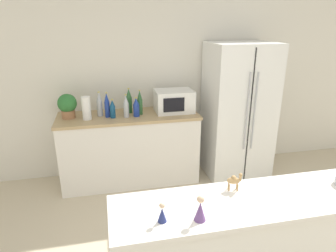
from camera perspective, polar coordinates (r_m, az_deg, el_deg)
wall_back at (r=4.09m, az=-1.00°, el=8.83°), size 8.00×0.06×2.55m
back_counter at (r=3.95m, az=-7.26°, el=-4.17°), size 1.76×0.63×0.91m
refrigerator at (r=4.12m, az=13.15°, el=2.84°), size 0.83×0.70×1.78m
bar_counter at (r=2.43m, az=16.72°, el=-22.04°), size 2.06×0.50×0.92m
potted_plant at (r=3.79m, az=-18.62°, el=3.78°), size 0.23×0.23×0.30m
paper_towel_roll at (r=3.67m, az=-15.28°, el=3.30°), size 0.10×0.10×0.28m
microwave at (r=3.86m, az=1.13°, el=4.79°), size 0.48×0.37×0.28m
back_bottle_0 at (r=3.67m, az=-10.52°, el=3.19°), size 0.07×0.07×0.23m
back_bottle_1 at (r=3.77m, az=-12.91°, el=4.01°), size 0.07×0.07×0.31m
back_bottle_2 at (r=3.76m, az=-5.38°, el=4.41°), size 0.06×0.06×0.31m
back_bottle_3 at (r=3.84m, az=-7.44°, el=4.72°), size 0.08×0.08×0.32m
back_bottle_4 at (r=3.69m, az=-6.07°, el=3.54°), size 0.08×0.08×0.24m
back_bottle_5 at (r=3.71m, az=-11.54°, el=3.87°), size 0.06×0.06×0.31m
back_bottle_6 at (r=3.66m, az=-7.99°, el=3.71°), size 0.06×0.06×0.29m
camel_figurine at (r=2.15m, az=12.50°, el=-10.05°), size 0.11×0.07×0.13m
wise_man_figurine_blue at (r=1.83m, az=6.15°, el=-15.57°), size 0.07×0.07×0.17m
wise_man_figurine_crimson at (r=1.82m, az=-1.13°, el=-16.33°), size 0.05×0.05×0.13m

